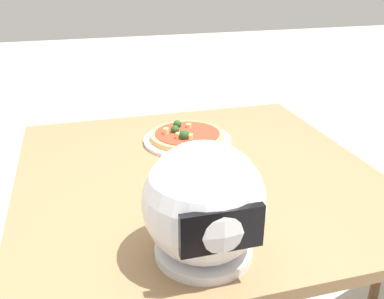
# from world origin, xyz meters

# --- Properties ---
(dining_table) EXTENTS (1.02, 1.03, 0.77)m
(dining_table) POSITION_xyz_m (0.00, 0.00, 0.68)
(dining_table) COLOR olive
(dining_table) RESTS_ON ground
(pizza_plate) EXTENTS (0.29, 0.29, 0.01)m
(pizza_plate) POSITION_xyz_m (-0.03, -0.22, 0.78)
(pizza_plate) COLOR white
(pizza_plate) RESTS_ON dining_table
(pizza) EXTENTS (0.25, 0.25, 0.05)m
(pizza) POSITION_xyz_m (-0.03, -0.22, 0.80)
(pizza) COLOR tan
(pizza) RESTS_ON pizza_plate
(motorcycle_helmet) EXTENTS (0.25, 0.25, 0.25)m
(motorcycle_helmet) POSITION_xyz_m (0.09, 0.37, 0.89)
(motorcycle_helmet) COLOR silver
(motorcycle_helmet) RESTS_ON dining_table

